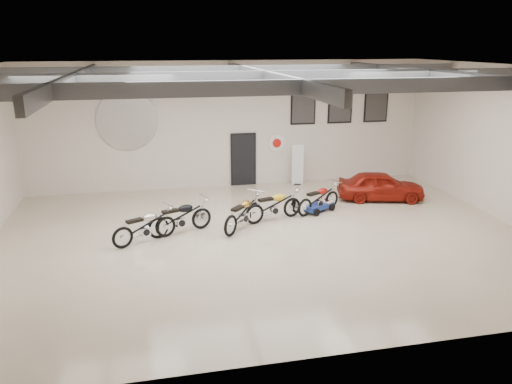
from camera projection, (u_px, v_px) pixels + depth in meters
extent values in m
cube|color=beige|center=(264.00, 238.00, 15.00)|extent=(16.00, 12.00, 0.01)
cube|color=gray|center=(265.00, 67.00, 13.57)|extent=(16.00, 12.00, 0.01)
cube|color=beige|center=(231.00, 125.00, 19.90)|extent=(16.00, 0.02, 5.00)
cube|color=beige|center=(509.00, 145.00, 15.91)|extent=(0.02, 12.00, 5.00)
cube|color=black|center=(243.00, 160.00, 20.37)|extent=(0.92, 0.08, 2.10)
imported|color=maroon|center=(381.00, 186.00, 18.54)|extent=(2.00, 3.37, 1.07)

